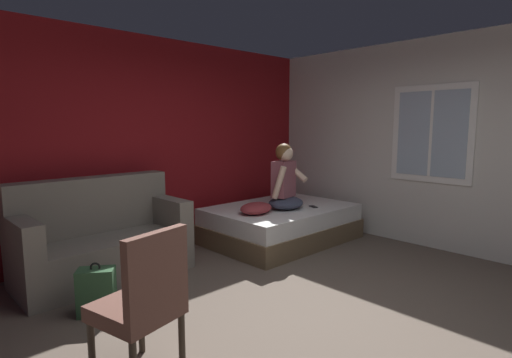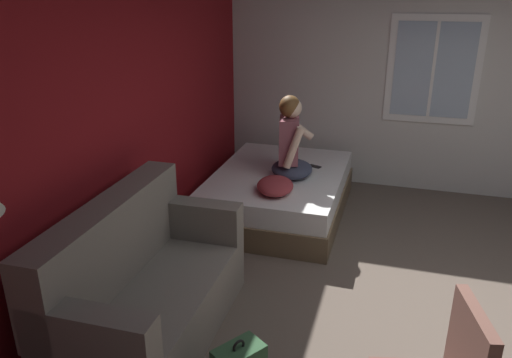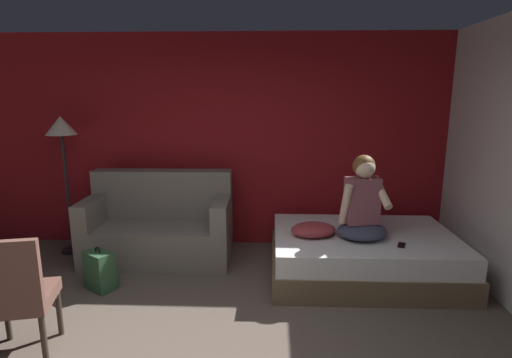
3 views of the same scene
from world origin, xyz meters
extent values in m
cube|color=maroon|center=(0.00, 2.93, 1.35)|extent=(10.52, 0.16, 2.70)
cube|color=brown|center=(1.58, 1.92, 0.13)|extent=(1.98, 1.41, 0.26)
cube|color=white|center=(1.58, 1.92, 0.37)|extent=(1.92, 1.37, 0.22)
cube|color=slate|center=(-0.77, 2.24, 0.22)|extent=(1.71, 0.82, 0.44)
cube|color=slate|center=(-0.77, 2.54, 0.74)|extent=(1.70, 0.26, 0.60)
cube|color=slate|center=(-1.53, 2.23, 0.60)|extent=(0.19, 0.80, 0.32)
cube|color=slate|center=(-0.01, 2.26, 0.60)|extent=(0.19, 0.80, 0.32)
cylinder|color=#382D23|center=(-1.17, 0.70, 0.20)|extent=(0.04, 0.04, 0.40)
cylinder|color=#382D23|center=(-1.55, 0.61, 0.20)|extent=(0.04, 0.04, 0.40)
cylinder|color=#382D23|center=(-1.08, 0.32, 0.20)|extent=(0.04, 0.04, 0.40)
cube|color=brown|center=(-1.31, 0.47, 0.45)|extent=(0.55, 0.55, 0.10)
cube|color=brown|center=(-1.27, 0.27, 0.74)|extent=(0.46, 0.16, 0.48)
ellipsoid|color=#383D51|center=(1.51, 1.77, 0.56)|extent=(0.60, 0.54, 0.16)
cube|color=#8C4C56|center=(1.50, 1.81, 0.88)|extent=(0.36, 0.26, 0.48)
cylinder|color=beige|center=(1.32, 1.72, 0.86)|extent=(0.12, 0.22, 0.44)
cylinder|color=beige|center=(1.69, 1.77, 0.98)|extent=(0.16, 0.38, 0.29)
sphere|color=beige|center=(1.51, 1.79, 1.23)|extent=(0.21, 0.21, 0.21)
ellipsoid|color=brown|center=(1.50, 1.81, 1.24)|extent=(0.27, 0.26, 0.23)
cube|color=#2D5133|center=(-1.17, 1.48, 0.20)|extent=(0.35, 0.32, 0.40)
cube|color=#2D5133|center=(-1.11, 1.58, 0.11)|extent=(0.23, 0.18, 0.18)
torus|color=black|center=(-1.17, 1.48, 0.42)|extent=(0.08, 0.06, 0.09)
ellipsoid|color=#993338|center=(1.01, 1.83, 0.55)|extent=(0.55, 0.46, 0.14)
cube|color=black|center=(1.87, 1.58, 0.48)|extent=(0.12, 0.16, 0.01)
cylinder|color=black|center=(-1.94, 2.47, 0.01)|extent=(0.28, 0.28, 0.03)
cylinder|color=black|center=(-1.94, 2.47, 0.76)|extent=(0.04, 0.04, 1.45)
cone|color=beige|center=(-1.94, 2.47, 1.59)|extent=(0.36, 0.36, 0.22)
camera|label=1|loc=(-2.40, -1.78, 1.60)|focal=28.00mm
camera|label=2|loc=(-3.42, 0.71, 2.39)|focal=35.00mm
camera|label=3|loc=(0.57, -2.21, 1.96)|focal=28.00mm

